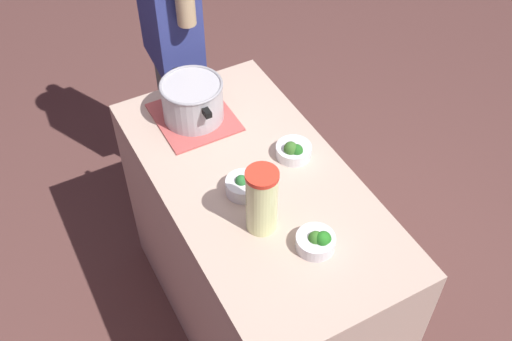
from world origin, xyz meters
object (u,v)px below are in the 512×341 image
Objects in this scene: cooking_pot at (192,100)px; person_cook at (173,44)px; lemonade_pitcher at (262,200)px; broccoli_bowl_back at (294,151)px; broccoli_bowl_center at (243,186)px; broccoli_bowl_front at (317,241)px.

person_cook is (0.57, -0.14, -0.14)m from cooking_pot.
broccoli_bowl_back is at bearing -48.59° from lemonade_pitcher.
broccoli_bowl_back is (-0.37, -0.23, -0.06)m from cooking_pot.
lemonade_pitcher is at bearing 171.77° from person_cook.
lemonade_pitcher is at bearing 174.43° from broccoli_bowl_center.
person_cook reaches higher than lemonade_pitcher.
broccoli_bowl_front is at bearing 159.46° from broccoli_bowl_back.
cooking_pot is 2.35× the size of broccoli_bowl_back.
lemonade_pitcher is 0.19m from broccoli_bowl_center.
person_cook is at bearing 5.56° from broccoli_bowl_back.
broccoli_bowl_center is at bearing 171.35° from person_cook.
lemonade_pitcher is at bearing 177.62° from cooking_pot.
cooking_pot is at bearing 32.48° from broccoli_bowl_back.
broccoli_bowl_front is at bearing -173.42° from cooking_pot.
person_cook reaches higher than broccoli_bowl_front.
lemonade_pitcher reaches higher than broccoli_bowl_center.
broccoli_bowl_center is at bearing 16.61° from broccoli_bowl_front.
cooking_pot is 2.51× the size of broccoli_bowl_center.
broccoli_bowl_center is at bearing -5.57° from lemonade_pitcher.
broccoli_bowl_center is 0.94× the size of broccoli_bowl_back.
cooking_pot is at bearing -2.38° from lemonade_pitcher.
cooking_pot reaches higher than broccoli_bowl_front.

